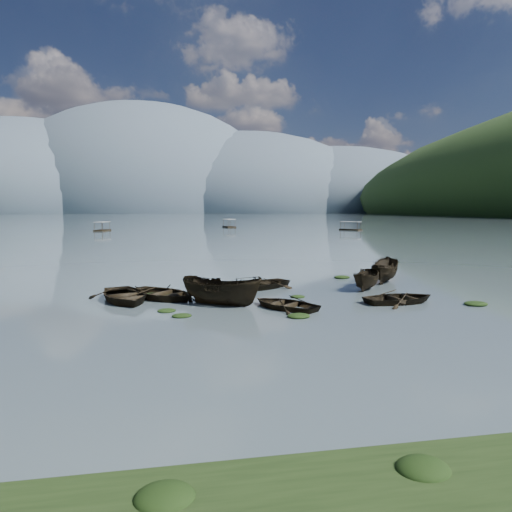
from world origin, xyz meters
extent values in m
plane|color=#4F5D62|center=(0.00, 0.00, 0.00)|extent=(2400.00, 2400.00, 0.00)
ellipsoid|color=#475666|center=(-260.00, 900.00, 0.00)|extent=(520.00, 520.00, 280.00)
ellipsoid|color=#475666|center=(-60.00, 900.00, 0.00)|extent=(520.00, 520.00, 340.00)
ellipsoid|color=#475666|center=(140.00, 900.00, 0.00)|extent=(520.00, 520.00, 260.00)
ellipsoid|color=#475666|center=(320.00, 900.00, 0.00)|extent=(520.00, 520.00, 220.00)
imported|color=black|center=(-8.62, 7.26, 0.00)|extent=(5.01, 5.96, 1.06)
imported|color=black|center=(-3.19, 5.14, 0.00)|extent=(5.10, 4.32, 1.90)
imported|color=black|center=(0.10, 3.78, 0.00)|extent=(4.69, 4.85, 0.82)
imported|color=black|center=(6.92, 3.96, 0.00)|extent=(4.63, 3.59, 0.88)
imported|color=black|center=(6.90, 8.52, 0.00)|extent=(3.44, 4.09, 1.52)
imported|color=black|center=(-6.49, 7.58, 0.00)|extent=(5.87, 5.94, 1.01)
imported|color=black|center=(-0.12, 10.12, 0.00)|extent=(5.63, 5.17, 0.95)
imported|color=black|center=(9.59, 11.47, 0.00)|extent=(4.14, 4.92, 1.83)
ellipsoid|color=black|center=(-6.19, 4.00, 0.00)|extent=(0.97, 0.79, 0.21)
ellipsoid|color=black|center=(-5.43, 2.69, 0.00)|extent=(0.99, 0.80, 0.22)
ellipsoid|color=black|center=(0.25, 1.55, 0.00)|extent=(1.15, 0.92, 0.25)
ellipsoid|color=black|center=(1.58, 6.53, 0.00)|extent=(0.90, 0.76, 0.20)
ellipsoid|color=black|center=(10.73, 2.57, 0.00)|extent=(1.31, 1.04, 0.27)
ellipsoid|color=black|center=(-7.14, 8.75, 0.00)|extent=(1.01, 0.81, 0.21)
ellipsoid|color=black|center=(-6.13, 8.17, 0.00)|extent=(0.99, 0.83, 0.21)
ellipsoid|color=black|center=(7.04, 13.43, 0.00)|extent=(1.24, 0.99, 0.27)
camera|label=1|loc=(-5.76, -19.78, 5.28)|focal=32.00mm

